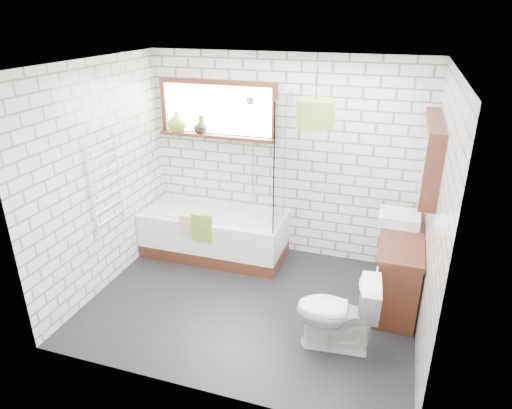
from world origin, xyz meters
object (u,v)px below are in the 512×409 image
(vanity, at_px, (399,266))
(toilet, at_px, (337,312))
(bathtub, at_px, (215,233))
(basin, at_px, (399,218))
(pendant, at_px, (315,114))

(vanity, height_order, toilet, vanity)
(toilet, bearing_deg, bathtub, -131.90)
(vanity, relative_size, basin, 3.12)
(toilet, bearing_deg, basin, 154.80)
(pendant, bearing_deg, vanity, 33.81)
(toilet, relative_size, pendant, 2.24)
(bathtub, xyz_separation_m, pendant, (1.39, -0.88, 1.81))
(basin, bearing_deg, bathtub, 178.98)
(basin, height_order, toilet, basin)
(vanity, bearing_deg, bathtub, 172.73)
(bathtub, relative_size, toilet, 2.38)
(bathtub, relative_size, pendant, 5.33)
(bathtub, distance_m, toilet, 2.19)
(vanity, xyz_separation_m, toilet, (-0.52, -1.02, -0.01))
(bathtub, height_order, toilet, toilet)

